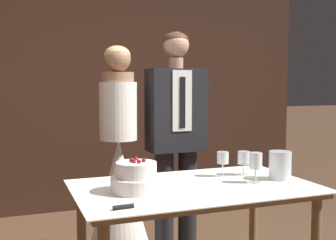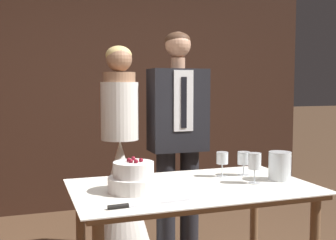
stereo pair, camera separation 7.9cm
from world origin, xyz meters
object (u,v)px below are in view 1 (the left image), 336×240
(cake_table, at_px, (194,201))
(cake_knife, at_px, (139,205))
(tiered_cake, at_px, (136,178))
(groom, at_px, (176,132))
(wine_glass_far, at_px, (256,162))
(bride, at_px, (119,187))
(wine_glass_near, at_px, (223,159))
(hurricane_candle, at_px, (280,166))
(wine_glass_middle, at_px, (244,159))

(cake_table, distance_m, cake_knife, 0.52)
(tiered_cake, bearing_deg, groom, 56.55)
(wine_glass_far, xyz_separation_m, groom, (-0.14, 0.93, 0.08))
(cake_knife, bearing_deg, cake_table, 30.45)
(cake_knife, relative_size, bride, 0.26)
(cake_table, distance_m, wine_glass_near, 0.38)
(hurricane_candle, bearing_deg, wine_glass_middle, 127.52)
(hurricane_candle, bearing_deg, wine_glass_far, -171.68)
(cake_knife, bearing_deg, wine_glass_far, 12.05)
(cake_table, height_order, hurricane_candle, hurricane_candle)
(wine_glass_near, bearing_deg, wine_glass_far, -66.13)
(bride, bearing_deg, groom, -0.07)
(wine_glass_near, distance_m, wine_glass_middle, 0.15)
(cake_table, distance_m, wine_glass_middle, 0.49)
(tiered_cake, relative_size, wine_glass_near, 1.78)
(cake_table, relative_size, wine_glass_near, 8.78)
(cake_table, relative_size, hurricane_candle, 7.98)
(cake_knife, bearing_deg, wine_glass_near, 29.15)
(cake_knife, xyz_separation_m, bride, (0.19, 1.17, -0.19))
(tiered_cake, distance_m, hurricane_candle, 0.91)
(cake_knife, height_order, groom, groom)
(hurricane_candle, distance_m, groom, 0.97)
(wine_glass_near, distance_m, wine_glass_far, 0.25)
(bride, bearing_deg, wine_glass_middle, -47.88)
(wine_glass_near, bearing_deg, tiered_cake, -164.04)
(cake_knife, relative_size, wine_glass_middle, 2.78)
(wine_glass_far, bearing_deg, wine_glass_middle, 77.39)
(wine_glass_far, distance_m, groom, 0.95)
(cake_knife, relative_size, wine_glass_near, 2.70)
(cake_knife, height_order, hurricane_candle, hurricane_candle)
(cake_table, height_order, bride, bride)
(tiered_cake, xyz_separation_m, bride, (0.12, 0.88, -0.26))
(wine_glass_middle, height_order, bride, bride)
(wine_glass_near, distance_m, groom, 0.71)
(tiered_cake, distance_m, wine_glass_middle, 0.79)
(wine_glass_middle, bearing_deg, cake_table, -159.67)
(bride, bearing_deg, cake_knife, -99.29)
(hurricane_candle, xyz_separation_m, bride, (-0.79, 0.90, -0.27))
(cake_table, xyz_separation_m, groom, (0.23, 0.87, 0.30))
(tiered_cake, relative_size, cake_knife, 0.66)
(tiered_cake, relative_size, bride, 0.17)
(wine_glass_far, bearing_deg, tiered_cake, 176.24)
(wine_glass_middle, xyz_separation_m, hurricane_candle, (0.14, -0.19, -0.02))
(hurricane_candle, relative_size, groom, 0.10)
(wine_glass_near, bearing_deg, cake_table, -148.48)
(cake_knife, relative_size, hurricane_candle, 2.45)
(tiered_cake, distance_m, wine_glass_near, 0.65)
(cake_table, height_order, wine_glass_middle, wine_glass_middle)
(tiered_cake, bearing_deg, cake_table, 2.03)
(tiered_cake, height_order, wine_glass_far, tiered_cake)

